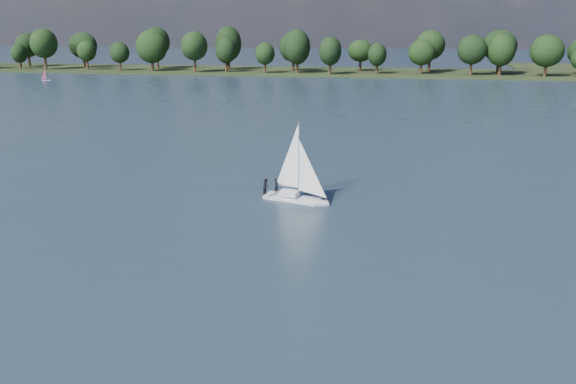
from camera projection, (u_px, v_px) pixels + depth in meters
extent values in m
plane|color=#233342|center=(344.00, 118.00, 116.60)|extent=(700.00, 700.00, 0.00)
cube|color=black|center=(379.00, 73.00, 222.95)|extent=(660.00, 40.00, 1.50)
cube|color=silver|center=(294.00, 201.00, 61.74)|extent=(6.37, 3.50, 0.72)
cube|color=silver|center=(294.00, 193.00, 61.55)|extent=(2.05, 1.58, 0.45)
cylinder|color=#B7B7BE|center=(294.00, 159.00, 60.70)|extent=(0.11, 0.11, 7.22)
imported|color=black|center=(276.00, 186.00, 61.92)|extent=(0.54, 0.66, 1.56)
imported|color=black|center=(266.00, 186.00, 61.72)|extent=(0.75, 0.87, 1.56)
cube|color=silver|center=(46.00, 80.00, 194.71)|extent=(2.71, 2.18, 0.41)
cylinder|color=silver|center=(46.00, 74.00, 194.19)|extent=(0.07, 0.07, 3.66)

